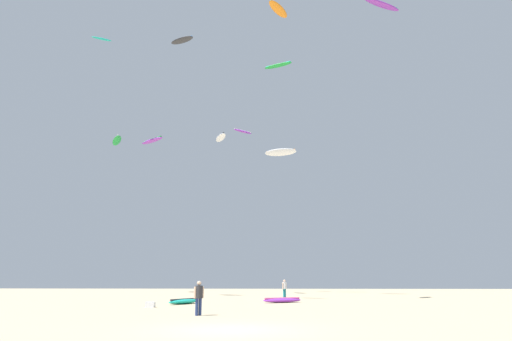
{
  "coord_description": "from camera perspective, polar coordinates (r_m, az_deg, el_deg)",
  "views": [
    {
      "loc": [
        1.57,
        -15.92,
        1.74
      ],
      "look_at": [
        0.0,
        20.61,
        10.8
      ],
      "focal_mm": 30.53,
      "sensor_mm": 36.0,
      "label": 1
    }
  ],
  "objects": [
    {
      "name": "ground_plane",
      "position": [
        16.1,
        -3.35,
        -20.1
      ],
      "size": [
        120.0,
        120.0,
        0.0
      ],
      "primitive_type": "plane",
      "color": "#C6B28C"
    },
    {
      "name": "person_foreground",
      "position": [
        21.99,
        -7.5,
        -15.89
      ],
      "size": [
        0.44,
        0.38,
        1.61
      ],
      "rotation": [
        0.0,
        0.0,
        5.4
      ],
      "color": "navy",
      "rests_on": "ground"
    },
    {
      "name": "person_midground",
      "position": [
        40.49,
        3.74,
        -15.02
      ],
      "size": [
        0.4,
        0.42,
        1.61
      ],
      "rotation": [
        0.0,
        0.0,
        5.54
      ],
      "color": "teal",
      "rests_on": "ground"
    },
    {
      "name": "kite_grounded_near",
      "position": [
        33.14,
        3.46,
        -16.6
      ],
      "size": [
        3.13,
        2.16,
        0.37
      ],
      "color": "purple",
      "rests_on": "ground"
    },
    {
      "name": "kite_grounded_mid",
      "position": [
        31.78,
        -9.4,
        -16.56
      ],
      "size": [
        2.19,
        3.14,
        0.38
      ],
      "color": "#19B29E",
      "rests_on": "ground"
    },
    {
      "name": "cooler_box",
      "position": [
        28.61,
        -13.7,
        -16.71
      ],
      "size": [
        0.56,
        0.36,
        0.32
      ],
      "primitive_type": "cube",
      "color": "white",
      "rests_on": "ground"
    },
    {
      "name": "kite_aloft_0",
      "position": [
        56.37,
        3.24,
        2.41
      ],
      "size": [
        4.35,
        2.23,
        1.03
      ],
      "color": "white"
    },
    {
      "name": "kite_aloft_1",
      "position": [
        45.08,
        16.15,
        20.16
      ],
      "size": [
        4.19,
        3.12,
        0.83
      ],
      "color": "purple"
    },
    {
      "name": "kite_aloft_2",
      "position": [
        47.47,
        -13.46,
        3.83
      ],
      "size": [
        3.3,
        2.96,
        0.56
      ],
      "color": "purple"
    },
    {
      "name": "kite_aloft_3",
      "position": [
        59.19,
        -17.76,
        3.76
      ],
      "size": [
        2.68,
        4.26,
        0.88
      ],
      "color": "green"
    },
    {
      "name": "kite_aloft_4",
      "position": [
        52.63,
        -4.64,
        4.31
      ],
      "size": [
        1.99,
        3.45,
        0.39
      ],
      "color": "white"
    },
    {
      "name": "kite_aloft_5",
      "position": [
        43.14,
        2.93,
        20.35
      ],
      "size": [
        2.31,
        3.13,
        0.52
      ],
      "color": "orange"
    },
    {
      "name": "kite_aloft_6",
      "position": [
        50.15,
        -19.58,
        15.94
      ],
      "size": [
        2.08,
        1.47,
        0.38
      ],
      "color": "#19B29E"
    },
    {
      "name": "kite_aloft_7",
      "position": [
        51.23,
        2.9,
        13.59
      ],
      "size": [
        3.47,
        2.29,
        0.5
      ],
      "color": "green"
    },
    {
      "name": "kite_aloft_8",
      "position": [
        41.13,
        -9.67,
        16.48
      ],
      "size": [
        2.44,
        1.66,
        0.38
      ],
      "color": "#2D2D33"
    },
    {
      "name": "kite_aloft_9",
      "position": [
        58.59,
        -1.74,
        5.14
      ],
      "size": [
        2.8,
        2.57,
        0.59
      ],
      "color": "purple"
    }
  ]
}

